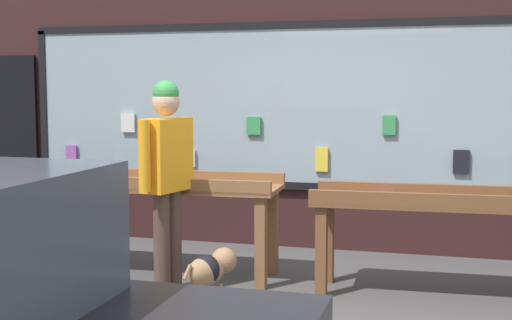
% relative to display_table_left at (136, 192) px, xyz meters
% --- Properties ---
extents(ground_plane, '(40.00, 40.00, 0.00)m').
position_rel_display_table_left_xyz_m(ground_plane, '(1.51, -0.85, -0.76)').
color(ground_plane, '#474444').
extents(shopfront_facade, '(8.79, 0.29, 3.71)m').
position_rel_display_table_left_xyz_m(shopfront_facade, '(1.45, 1.54, 1.07)').
color(shopfront_facade, '#331919').
rests_on(shopfront_facade, ground_plane).
extents(display_table_left, '(2.72, 0.79, 0.94)m').
position_rel_display_table_left_xyz_m(display_table_left, '(0.00, 0.00, 0.00)').
color(display_table_left, brown).
rests_on(display_table_left, ground_plane).
extents(display_table_right, '(2.72, 0.75, 0.90)m').
position_rel_display_table_left_xyz_m(display_table_right, '(3.02, 0.00, -0.04)').
color(display_table_right, brown).
rests_on(display_table_right, ground_plane).
extents(person_browsing, '(0.32, 0.68, 1.79)m').
position_rel_display_table_left_xyz_m(person_browsing, '(0.51, -0.46, 0.30)').
color(person_browsing, '#4C382D').
rests_on(person_browsing, ground_plane).
extents(small_dog, '(0.37, 0.54, 0.43)m').
position_rel_display_table_left_xyz_m(small_dog, '(0.98, -0.73, -0.48)').
color(small_dog, '#99724C').
rests_on(small_dog, ground_plane).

